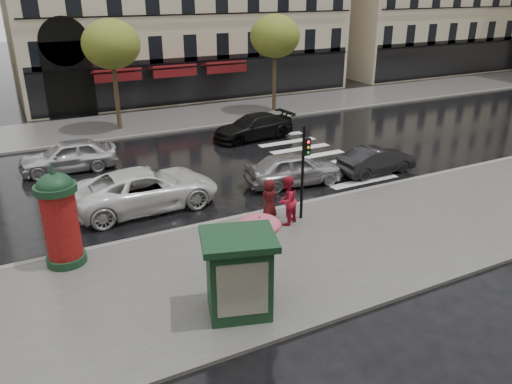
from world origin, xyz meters
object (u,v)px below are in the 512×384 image
car_silver (294,169)px  traffic_light (304,164)px  woman_umbrella (259,241)px  car_darkgrey (377,160)px  newsstand (239,273)px  man_burgundy (269,199)px  morris_column (60,216)px  woman_red (287,200)px  car_far_silver (68,156)px  car_white (146,189)px  car_black (253,127)px

car_silver → traffic_light: bearing=160.0°
woman_umbrella → car_darkgrey: 11.65m
traffic_light → car_silver: (1.71, 3.48, -1.56)m
newsstand → car_darkgrey: size_ratio=0.59×
man_burgundy → morris_column: 7.46m
traffic_light → woman_umbrella: bearing=-136.3°
man_burgundy → newsstand: size_ratio=0.67×
man_burgundy → car_silver: (2.78, 2.81, -0.14)m
traffic_light → newsstand: traffic_light is taller
woman_umbrella → car_darkgrey: size_ratio=0.61×
car_darkgrey → newsstand: bearing=122.6°
woman_red → newsstand: (-3.91, -4.12, 0.26)m
man_burgundy → traffic_light: (1.07, -0.67, 1.42)m
car_silver → car_far_silver: size_ratio=0.98×
morris_column → car_far_silver: (1.41, 9.30, -0.99)m
traffic_light → car_white: 6.50m
woman_red → man_burgundy: bearing=-94.5°
car_silver → morris_column: bearing=111.6°
woman_umbrella → man_burgundy: 4.99m
woman_red → man_burgundy: size_ratio=1.21×
traffic_light → car_darkgrey: traffic_light is taller
newsstand → woman_umbrella: bearing=35.9°
morris_column → car_white: morris_column is taller
man_burgundy → car_black: man_burgundy is taller
car_darkgrey → car_black: size_ratio=0.80×
car_silver → car_darkgrey: car_silver is taller
car_white → car_far_silver: car_white is taller
man_burgundy → morris_column: morris_column is taller
woman_red → morris_column: 7.79m
car_black → woman_umbrella: bearing=-30.9°
woman_red → traffic_light: bearing=161.4°
morris_column → car_silver: morris_column is taller
woman_red → car_black: (4.15, 10.93, -0.35)m
woman_red → car_black: size_ratio=0.38×
car_silver → car_black: size_ratio=0.90×
morris_column → woman_umbrella: bearing=-41.1°
car_silver → car_white: 6.64m
woman_umbrella → woman_red: (2.92, 3.41, -0.64)m
woman_red → car_silver: size_ratio=0.43×
morris_column → car_black: morris_column is taller
woman_umbrella → man_burgundy: size_ratio=1.55×
man_burgundy → car_silver: bearing=-142.2°
woman_umbrella → newsstand: bearing=-144.1°
car_far_silver → car_white: bearing=22.2°
man_burgundy → car_far_silver: (-6.00, 9.30, -0.12)m
morris_column → traffic_light: (8.47, -0.67, 0.55)m
car_silver → car_far_silver: car_far_silver is taller
car_silver → car_black: 7.54m
car_white → car_darkgrey: bearing=-97.7°
woman_red → car_darkgrey: 7.40m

